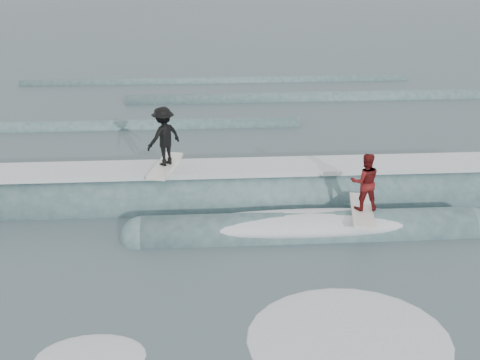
{
  "coord_description": "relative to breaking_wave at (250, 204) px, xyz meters",
  "views": [
    {
      "loc": [
        -0.87,
        -8.07,
        7.23
      ],
      "look_at": [
        0.0,
        5.74,
        1.1
      ],
      "focal_mm": 40.0,
      "sensor_mm": 36.0,
      "label": 1
    }
  ],
  "objects": [
    {
      "name": "ground",
      "position": [
        -0.34,
        -6.32,
        -0.04
      ],
      "size": [
        160.0,
        160.0,
        0.0
      ],
      "primitive_type": "plane",
      "color": "#384A51",
      "rests_on": "ground"
    },
    {
      "name": "breaking_wave",
      "position": [
        0.0,
        0.0,
        0.0
      ],
      "size": [
        21.56,
        3.85,
        2.13
      ],
      "color": "#3A5B62",
      "rests_on": "ground"
    },
    {
      "name": "surfer_black",
      "position": [
        -2.49,
        0.41,
        1.99
      ],
      "size": [
        1.28,
        2.07,
        1.85
      ],
      "color": "white",
      "rests_on": "ground"
    },
    {
      "name": "surfer_red",
      "position": [
        2.89,
        -1.79,
        1.34
      ],
      "size": [
        0.93,
        2.07,
        1.69
      ],
      "color": "white",
      "rests_on": "ground"
    },
    {
      "name": "far_swells",
      "position": [
        -0.38,
        11.33,
        -0.04
      ],
      "size": [
        35.99,
        8.65,
        0.8
      ],
      "color": "#3A5B62",
      "rests_on": "ground"
    }
  ]
}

